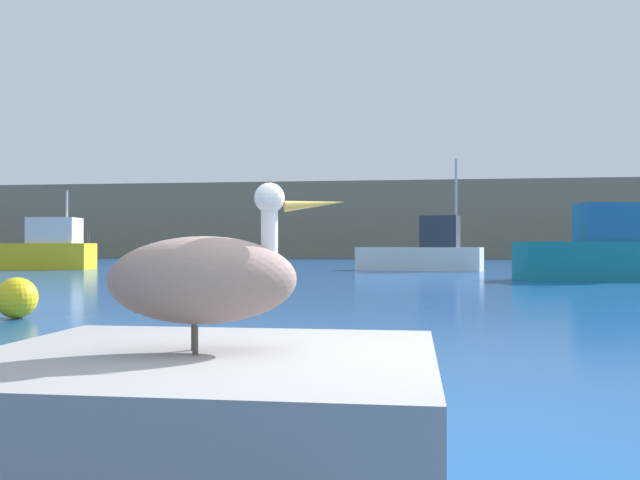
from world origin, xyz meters
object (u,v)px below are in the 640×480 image
Objects in this scene: fishing_boat_white at (424,252)px; mooring_buoy at (17,298)px; pelican at (207,278)px; fishing_boat_yellow at (36,250)px; fishing_boat_teal at (603,252)px.

mooring_buoy is (-7.28, -24.07, -0.57)m from fishing_boat_white.
pelican is at bearing -52.94° from mooring_buoy.
fishing_boat_yellow is 26.80m from mooring_buoy.
mooring_buoy is (-5.67, 7.50, -0.72)m from pelican.
fishing_boat_teal is at bearing -42.02° from fishing_boat_white.
fishing_boat_yellow is 9.44× the size of mooring_buoy.
fishing_boat_white is 9.19× the size of mooring_buoy.
pelican reaches higher than mooring_buoy.
fishing_boat_teal is 27.96m from fishing_boat_yellow.
fishing_boat_teal is 20.35m from mooring_buoy.
mooring_buoy is at bearing 106.73° from pelican.
fishing_boat_white is at bearing 66.75° from pelican.
fishing_boat_white is at bearing -5.39° from fishing_boat_yellow.
mooring_buoy is (13.17, -23.34, -0.67)m from fishing_boat_yellow.
fishing_boat_teal is 0.93× the size of fishing_boat_yellow.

